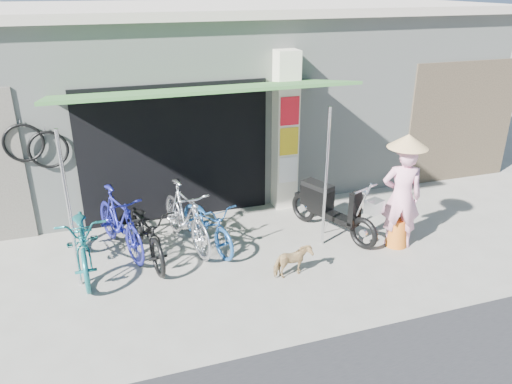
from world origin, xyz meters
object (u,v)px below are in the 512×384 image
object	(u,v)px
nun	(402,193)
bike_teal	(83,239)
bike_silver	(186,216)
bike_navy	(208,223)
bike_blue	(120,222)
street_dog	(293,262)
moped	(331,207)
bike_black	(147,231)

from	to	relation	value
nun	bike_teal	bearing A→B (deg)	13.74
bike_silver	bike_navy	size ratio (longest dim) A/B	1.10
bike_blue	nun	bearing A→B (deg)	-33.79
street_dog	moped	world-z (taller)	moped
bike_blue	bike_navy	distance (m)	1.41
bike_blue	nun	size ratio (longest dim) A/B	0.92
bike_navy	moped	size ratio (longest dim) A/B	0.89
bike_black	moped	distance (m)	3.14
bike_blue	bike_navy	size ratio (longest dim) A/B	1.09
street_dog	bike_navy	bearing A→B (deg)	27.86
bike_blue	bike_black	distance (m)	0.52
bike_blue	nun	xyz separation A→B (m)	(4.40, -1.23, 0.41)
bike_navy	nun	xyz separation A→B (m)	(3.01, -0.95, 0.52)
bike_teal	bike_blue	world-z (taller)	bike_blue
bike_navy	nun	bearing A→B (deg)	-33.70
bike_teal	moped	world-z (taller)	moped
moped	bike_blue	bearing A→B (deg)	148.96
moped	nun	xyz separation A→B (m)	(0.88, -0.74, 0.45)
bike_teal	nun	world-z (taller)	nun
bike_blue	bike_silver	xyz separation A→B (m)	(1.05, -0.14, 0.01)
moped	nun	bearing A→B (deg)	-63.42
bike_silver	nun	distance (m)	3.54
street_dog	bike_blue	bearing A→B (deg)	47.03
bike_navy	nun	world-z (taller)	nun
bike_silver	street_dog	bearing A→B (deg)	-60.67
bike_silver	bike_blue	bearing A→B (deg)	159.67
bike_blue	bike_black	bearing A→B (deg)	-60.12
bike_black	moped	bearing A→B (deg)	-11.59
bike_teal	bike_navy	size ratio (longest dim) A/B	1.21
bike_blue	bike_navy	world-z (taller)	bike_blue
moped	bike_silver	bearing A→B (deg)	148.76
bike_blue	bike_navy	bearing A→B (deg)	-29.52
street_dog	bike_black	bearing A→B (deg)	48.82
bike_navy	moped	distance (m)	2.15
bike_navy	nun	size ratio (longest dim) A/B	0.84
bike_navy	street_dog	distance (m)	1.65
bike_silver	bike_black	bearing A→B (deg)	-175.65
bike_black	nun	world-z (taller)	nun
street_dog	nun	world-z (taller)	nun
street_dog	bike_teal	bearing A→B (deg)	58.56
street_dog	moped	xyz separation A→B (m)	(1.15, 1.10, 0.25)
moped	nun	distance (m)	1.24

